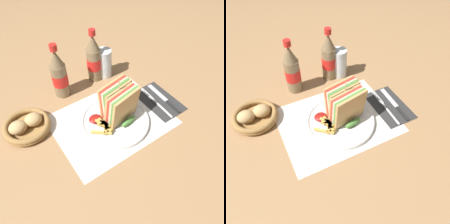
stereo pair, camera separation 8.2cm
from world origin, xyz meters
The scene contains 13 objects.
ground_plane centered at (0.00, 0.00, 0.00)m, with size 4.00×4.00×0.00m, color #9E754C.
placemat centered at (0.01, 0.03, 0.00)m, with size 0.43×0.33×0.00m.
plate_main centered at (0.02, 0.01, 0.01)m, with size 0.26×0.26×0.02m.
club_sandwich centered at (0.04, 0.02, 0.08)m, with size 0.14×0.13×0.17m.
fries_pile centered at (-0.03, 0.00, 0.03)m, with size 0.10×0.09×0.02m.
ketchup_blob centered at (-0.04, 0.05, 0.03)m, with size 0.05×0.04×0.02m.
napkin centered at (0.24, 0.00, 0.00)m, with size 0.13×0.21×0.00m.
fork centered at (0.21, -0.02, 0.01)m, with size 0.02×0.20×0.01m.
knife centered at (0.26, -0.01, 0.01)m, with size 0.02×0.19×0.00m.
coke_bottle_near centered at (-0.07, 0.27, 0.10)m, with size 0.06×0.06×0.24m.
coke_bottle_far centered at (0.10, 0.28, 0.10)m, with size 0.06×0.06×0.24m.
glass_near centered at (0.15, 0.28, 0.07)m, with size 0.07×0.07×0.13m.
bread_basket centered at (-0.26, 0.17, 0.02)m, with size 0.17×0.17×0.06m.
Camera 2 is at (-0.22, -0.46, 0.65)m, focal length 35.00 mm.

